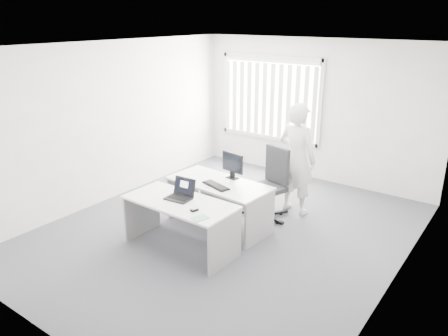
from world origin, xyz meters
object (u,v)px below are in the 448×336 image
Objects in this scene: office_chair at (268,196)px; laptop at (178,190)px; desk_near at (180,215)px; monitor at (233,166)px; desk_far at (219,194)px; person at (297,159)px.

office_chair is 3.33× the size of laptop.
desk_near is 1.24m from monitor.
monitor is at bearing 78.23° from laptop.
office_chair is (0.46, 0.75, -0.17)m from desk_far.
desk_near is 4.61× the size of laptop.
office_chair is 0.63× the size of person.
monitor reaches higher than desk_near.
person is at bearing 63.89° from desk_far.
desk_near is 3.88× the size of monitor.
office_chair is 0.78m from person.
desk_near is at bearing -85.53° from monitor.
office_chair is at bearing 59.68° from monitor.
office_chair reaches higher than desk_far.
monitor is at bearing -112.89° from office_chair.
monitor is at bearing 86.70° from desk_near.
person reaches higher than office_chair.
laptop is at bearing -88.66° from monitor.
office_chair reaches higher than laptop.
laptop is at bearing -90.47° from desk_far.
person is 4.48× the size of monitor.
office_chair is (0.47, 1.65, -0.17)m from desk_near.
person is (0.25, 0.45, 0.58)m from office_chair.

